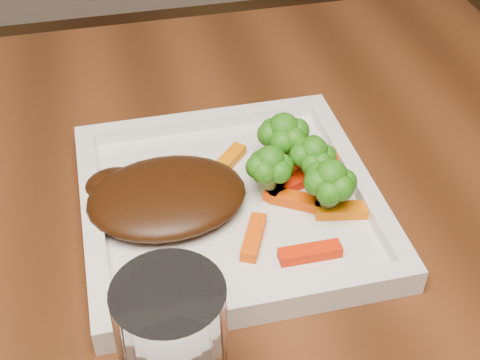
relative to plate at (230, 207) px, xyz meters
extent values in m
cube|color=white|center=(0.00, 0.00, 0.00)|extent=(0.27, 0.27, 0.01)
ellipsoid|color=#361908|center=(-0.06, 0.00, 0.02)|extent=(0.15, 0.12, 0.03)
cube|color=red|center=(0.05, -0.08, 0.01)|extent=(0.05, 0.02, 0.01)
cube|color=#D25F03|center=(0.10, -0.04, 0.01)|extent=(0.06, 0.03, 0.01)
cube|color=#E34903|center=(0.01, -0.06, 0.01)|extent=(0.04, 0.05, 0.01)
cube|color=#E63403|center=(0.10, 0.04, 0.01)|extent=(0.06, 0.02, 0.01)
cube|color=#D26D03|center=(0.01, 0.05, 0.01)|extent=(0.05, 0.05, 0.01)
cube|color=#D34203|center=(0.06, -0.02, 0.01)|extent=(0.06, 0.04, 0.01)
cube|color=#FC3E04|center=(0.05, 0.01, 0.01)|extent=(0.04, 0.05, 0.01)
cylinder|color=white|center=(-0.08, -0.19, 0.05)|extent=(0.08, 0.08, 0.12)
cube|color=#FE2304|center=(0.06, 0.00, 0.01)|extent=(0.05, 0.03, 0.01)
camera|label=1|loc=(-0.10, -0.45, 0.43)|focal=50.00mm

